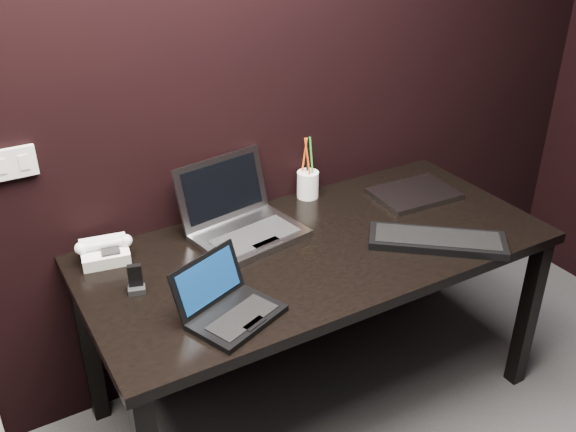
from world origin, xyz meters
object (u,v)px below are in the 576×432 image
ext_keyboard (437,240)px  mobile_phone (136,282)px  netbook (229,306)px  pen_cup (308,183)px  desk (318,263)px  closed_laptop (414,194)px  silver_laptop (242,222)px  desk_phone (105,251)px

ext_keyboard → mobile_phone: size_ratio=5.10×
netbook → pen_cup: 0.85m
ext_keyboard → mobile_phone: (-1.04, 0.27, 0.02)m
mobile_phone → pen_cup: 0.89m
desk → mobile_phone: 0.68m
closed_laptop → ext_keyboard: bearing=-117.6°
netbook → closed_laptop: size_ratio=0.98×
netbook → silver_laptop: silver_laptop is taller
closed_laptop → desk_phone: 1.26m
ext_keyboard → silver_laptop: bearing=144.1°
silver_laptop → mobile_phone: 0.49m
desk_phone → pen_cup: size_ratio=0.76×
desk_phone → silver_laptop: bearing=-9.2°
netbook → silver_laptop: 0.50m
desk_phone → netbook: bearing=-65.0°
desk → netbook: netbook is taller
netbook → pen_cup: (0.63, 0.57, 0.03)m
desk_phone → mobile_phone: (0.03, -0.23, 0.00)m
desk → pen_cup: pen_cup is taller
silver_laptop → netbook: bearing=-121.5°
desk → desk_phone: desk_phone is taller
silver_laptop → pen_cup: same height
desk → ext_keyboard: (0.38, -0.21, 0.09)m
netbook → pen_cup: size_ratio=1.28×
desk_phone → mobile_phone: 0.24m
netbook → mobile_phone: size_ratio=3.56×
netbook → ext_keyboard: size_ratio=0.70×
netbook → silver_laptop: (0.26, 0.42, 0.01)m
ext_keyboard → closed_laptop: 0.39m
ext_keyboard → desk_phone: desk_phone is taller
desk → desk_phone: size_ratio=8.47×
pen_cup → desk_phone: bearing=-176.0°
pen_cup → desk: bearing=-116.0°
mobile_phone → silver_laptop: bearing=18.5°
silver_laptop → closed_laptop: (0.76, -0.08, -0.04)m
desk → pen_cup: (0.17, 0.35, 0.14)m
netbook → silver_laptop: bearing=58.5°
ext_keyboard → pen_cup: 0.60m
ext_keyboard → netbook: bearing=-179.8°
ext_keyboard → closed_laptop: bearing=62.4°
netbook → pen_cup: pen_cup is taller
desk → silver_laptop: silver_laptop is taller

